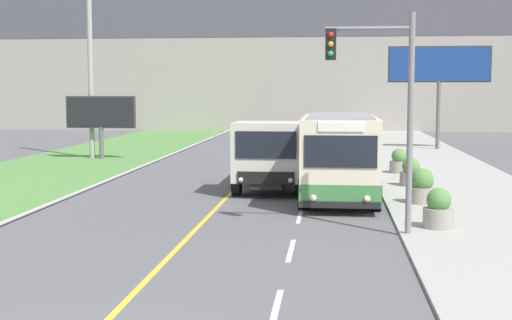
# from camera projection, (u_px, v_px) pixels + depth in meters

# --- Properties ---
(lane_marking_centre) EXTENTS (2.88, 140.00, 0.01)m
(lane_marking_centre) POSITION_uv_depth(u_px,v_px,m) (131.00, 320.00, 11.90)
(lane_marking_centre) COLOR gold
(lane_marking_centre) RESTS_ON ground_plane
(apartment_block_background) EXTENTS (80.00, 8.04, 24.34)m
(apartment_block_background) POSITION_uv_depth(u_px,v_px,m) (294.00, 1.00, 67.59)
(apartment_block_background) COLOR gray
(apartment_block_background) RESTS_ON ground_plane
(city_bus) EXTENTS (2.62, 5.92, 2.98)m
(city_bus) POSITION_uv_depth(u_px,v_px,m) (339.00, 158.00, 24.12)
(city_bus) COLOR beige
(city_bus) RESTS_ON ground_plane
(dump_truck) EXTENTS (2.58, 6.54, 2.65)m
(dump_truck) POSITION_uv_depth(u_px,v_px,m) (271.00, 157.00, 26.59)
(dump_truck) COLOR black
(dump_truck) RESTS_ON ground_plane
(utility_pole_far) EXTENTS (1.80, 0.28, 11.78)m
(utility_pole_far) POSITION_uv_depth(u_px,v_px,m) (90.00, 50.00, 38.86)
(utility_pole_far) COLOR #9E9E99
(utility_pole_far) RESTS_ON ground_plane
(traffic_light_mast) EXTENTS (2.28, 0.32, 5.79)m
(traffic_light_mast) POSITION_uv_depth(u_px,v_px,m) (385.00, 95.00, 18.34)
(traffic_light_mast) COLOR slate
(traffic_light_mast) RESTS_ON ground_plane
(billboard_large) EXTENTS (6.30, 0.24, 6.49)m
(billboard_large) POSITION_uv_depth(u_px,v_px,m) (439.00, 68.00, 44.26)
(billboard_large) COLOR #59595B
(billboard_large) RESTS_ON ground_plane
(billboard_small) EXTENTS (3.84, 0.24, 3.45)m
(billboard_small) POSITION_uv_depth(u_px,v_px,m) (101.00, 114.00, 38.73)
(billboard_small) COLOR #59595B
(billboard_small) RESTS_ON ground_plane
(planter_round_near) EXTENTS (0.83, 0.83, 1.10)m
(planter_round_near) POSITION_uv_depth(u_px,v_px,m) (439.00, 210.00, 19.33)
(planter_round_near) COLOR gray
(planter_round_near) RESTS_ON sidewalk_right
(planter_round_second) EXTENTS (0.95, 0.95, 1.16)m
(planter_round_second) POSITION_uv_depth(u_px,v_px,m) (422.00, 188.00, 23.54)
(planter_round_second) COLOR gray
(planter_round_second) RESTS_ON sidewalk_right
(planter_round_third) EXTENTS (0.85, 0.85, 1.09)m
(planter_round_third) POSITION_uv_depth(u_px,v_px,m) (411.00, 173.00, 27.75)
(planter_round_third) COLOR gray
(planter_round_third) RESTS_ON sidewalk_right
(planter_round_far) EXTENTS (0.85, 0.85, 1.10)m
(planter_round_far) POSITION_uv_depth(u_px,v_px,m) (399.00, 162.00, 31.98)
(planter_round_far) COLOR gray
(planter_round_far) RESTS_ON sidewalk_right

